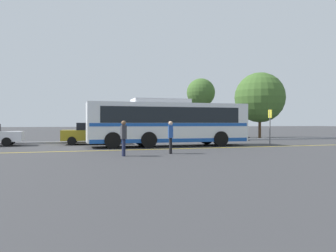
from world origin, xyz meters
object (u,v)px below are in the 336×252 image
bus_stop_sign (270,122)px  transit_bus (168,122)px  parked_car_1 (90,134)px  pedestrian_0 (171,135)px  pedestrian_1 (124,136)px  tree_0 (260,98)px  tree_1 (201,93)px

bus_stop_sign → transit_bus: bearing=-99.0°
parked_car_1 → pedestrian_0: bearing=26.0°
pedestrian_1 → bus_stop_sign: bus_stop_sign is taller
pedestrian_1 → tree_0: 21.76m
pedestrian_1 → tree_0: (16.26, 14.10, 3.20)m
pedestrian_1 → bus_stop_sign: size_ratio=0.66×
transit_bus → tree_0: bearing=125.2°
pedestrian_0 → tree_1: (7.79, 14.76, 3.62)m
parked_car_1 → bus_stop_sign: size_ratio=1.65×
parked_car_1 → pedestrian_0: size_ratio=2.53×
parked_car_1 → transit_bus: bearing=58.3°
bus_stop_sign → tree_0: 11.41m
tree_1 → parked_car_1: bearing=-151.2°
parked_car_1 → tree_1: tree_1 is taller
transit_bus → pedestrian_1: 6.82m
tree_1 → transit_bus: bearing=-123.5°
transit_bus → pedestrian_0: size_ratio=6.62×
bus_stop_sign → tree_0: (5.40, 9.72, 2.56)m
pedestrian_1 → bus_stop_sign: 11.73m
bus_stop_sign → pedestrian_1: bearing=-67.3°
pedestrian_0 → tree_0: tree_0 is taller
transit_bus → tree_1: tree_1 is taller
tree_0 → parked_car_1: bearing=-163.8°
transit_bus → pedestrian_1: bearing=-33.8°
pedestrian_0 → transit_bus: bearing=-2.7°
tree_0 → pedestrian_1: bearing=-139.1°
pedestrian_0 → pedestrian_1: bearing=114.0°
pedestrian_0 → tree_0: (13.82, 13.61, 3.21)m
tree_0 → tree_1: 6.14m
pedestrian_1 → tree_1: bearing=-35.0°
bus_stop_sign → tree_1: tree_1 is taller
transit_bus → tree_0: tree_0 is taller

